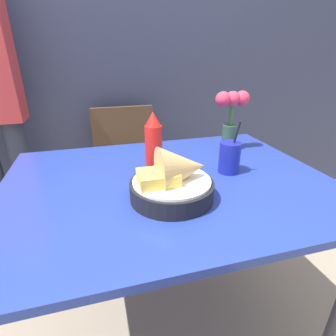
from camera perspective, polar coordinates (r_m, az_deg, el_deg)
ground_plane at (r=1.43m, az=0.11°, el=-31.13°), size 12.00×12.00×0.00m
wall_window at (r=1.87m, az=-9.88°, el=27.55°), size 7.00×0.06×2.60m
dining_table at (r=0.97m, az=0.14°, el=-8.11°), size 1.12×0.84×0.77m
chair_far_window at (r=1.75m, az=-8.97°, el=1.27°), size 0.40×0.40×0.85m
food_basket at (r=0.78m, az=1.50°, el=-2.70°), size 0.25×0.25×0.16m
ketchup_bottle at (r=0.94m, az=-3.16°, el=5.30°), size 0.06×0.06×0.22m
drink_cup at (r=0.97m, az=13.31°, el=1.99°), size 0.08×0.08×0.20m
flower_vase at (r=1.19m, az=13.60°, el=11.45°), size 0.15×0.06×0.26m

